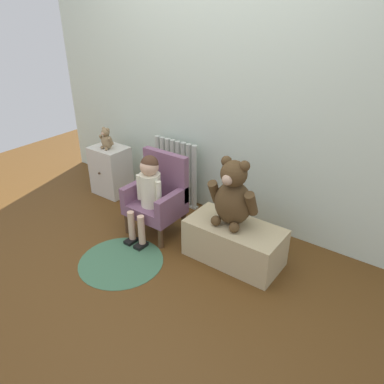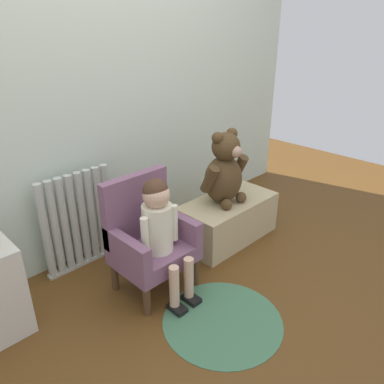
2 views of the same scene
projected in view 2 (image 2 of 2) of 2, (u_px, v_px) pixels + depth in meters
The scene contains 8 objects.
ground_plane at pixel (231, 313), 2.07m from camera, with size 6.00×6.00×0.00m, color #543414.
back_wall at pixel (99, 69), 2.29m from camera, with size 3.80×0.05×2.40m, color silver.
radiator at pixel (79, 221), 2.37m from camera, with size 0.50×0.05×0.64m.
child_armchair at pixel (149, 237), 2.18m from camera, with size 0.44×0.37×0.68m.
child_figure at pixel (160, 223), 2.05m from camera, with size 0.25×0.35×0.72m.
low_bench at pixel (228, 219), 2.73m from camera, with size 0.73×0.37×0.31m, color tan.
large_teddy_bear at pixel (224, 172), 2.56m from camera, with size 0.38×0.26×0.52m.
floor_rug at pixel (222, 321), 2.01m from camera, with size 0.65×0.65×0.01m, color #406E4E.
Camera 2 is at (-1.28, -0.99, 1.47)m, focal length 35.00 mm.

